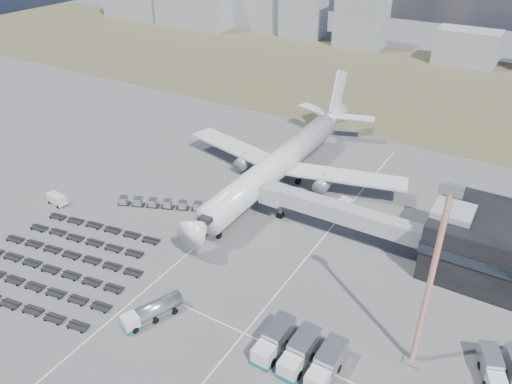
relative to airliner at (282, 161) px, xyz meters
The scene contains 15 objects.
ground 32.81m from the airliner, 90.00° to the right, with size 420.00×420.00×0.00m, color #565659.
grass_strip 77.80m from the airliner, 90.00° to the left, with size 420.00×90.00×0.01m, color #4D4D2E.
lane_markings 31.41m from the airliner, 71.60° to the right, with size 47.12×110.00×0.01m.
jet_bridge 19.89m from the airliner, 36.93° to the right, with size 30.30×3.80×7.05m.
airliner is the anchor object (origin of this frame).
skyline 121.06m from the airliner, 105.49° to the left, with size 315.65×23.97×24.27m.
fuel_tanker 45.01m from the airliner, 86.01° to the right, with size 5.53×9.25×2.93m.
pushback_tug 25.13m from the airliner, 99.32° to the right, with size 3.04×1.71×1.39m, color silver.
utility_van 45.97m from the airliner, 138.16° to the right, with size 4.06×1.84×2.19m, color silver.
catering_truck 17.00m from the airliner, 18.67° to the right, with size 3.07×5.87×2.57m.
service_trucks_near 47.82m from the airliner, 58.66° to the right, with size 10.54×8.02×3.17m.
service_trucks_far 56.73m from the airliner, 31.54° to the right, with size 7.60×8.21×2.67m.
uld_row 23.97m from the airliner, 123.25° to the right, with size 22.34×10.55×1.60m.
baggage_dollies 47.45m from the airliner, 113.41° to the right, with size 30.81×27.17×0.74m.
floodlight_mast 50.70m from the airliner, 41.32° to the right, with size 2.49×2.07×26.84m.
Camera 1 is at (43.23, -50.07, 52.81)m, focal length 35.00 mm.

